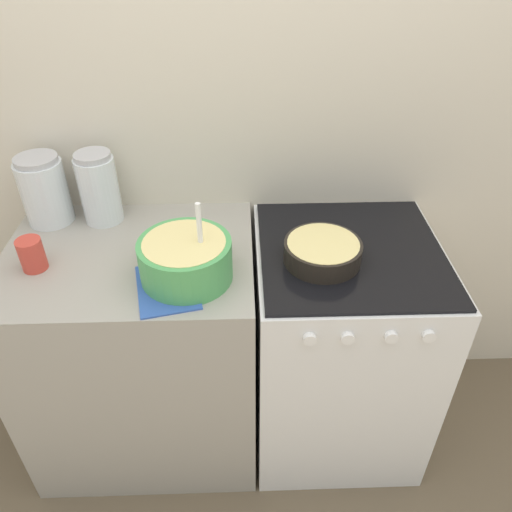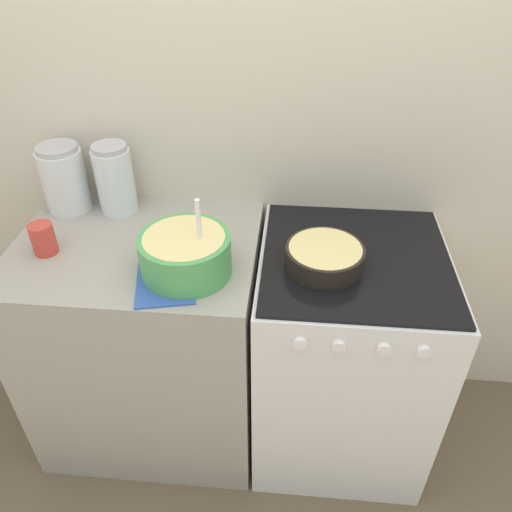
{
  "view_description": "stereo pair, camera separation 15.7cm",
  "coord_description": "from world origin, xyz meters",
  "views": [
    {
      "loc": [
        -0.03,
        -1.03,
        1.92
      ],
      "look_at": [
        0.01,
        0.23,
        0.99
      ],
      "focal_mm": 35.0,
      "sensor_mm": 36.0,
      "label": 1
    },
    {
      "loc": [
        0.12,
        -1.03,
        1.92
      ],
      "look_at": [
        0.01,
        0.23,
        0.99
      ],
      "focal_mm": 35.0,
      "sensor_mm": 36.0,
      "label": 2
    }
  ],
  "objects": [
    {
      "name": "recipe_page",
      "position": [
        -0.27,
        0.14,
        0.94
      ],
      "size": [
        0.23,
        0.28,
        0.01
      ],
      "color": "#3359B2",
      "rests_on": "countertop_cabinet"
    },
    {
      "name": "stove",
      "position": [
        0.34,
        0.33,
        0.47
      ],
      "size": [
        0.64,
        0.67,
        0.94
      ],
      "color": "silver",
      "rests_on": "ground_plane"
    },
    {
      "name": "baking_pan",
      "position": [
        0.23,
        0.27,
        0.98
      ],
      "size": [
        0.25,
        0.25,
        0.07
      ],
      "color": "black",
      "rests_on": "stove"
    },
    {
      "name": "countertop_cabinet",
      "position": [
        -0.42,
        0.33,
        0.47
      ],
      "size": [
        0.84,
        0.65,
        0.94
      ],
      "color": "#9E998E",
      "rests_on": "ground_plane"
    },
    {
      "name": "storage_jar_middle",
      "position": [
        -0.54,
        0.55,
        1.05
      ],
      "size": [
        0.14,
        0.14,
        0.26
      ],
      "color": "silver",
      "rests_on": "countertop_cabinet"
    },
    {
      "name": "storage_jar_left",
      "position": [
        -0.73,
        0.55,
        1.05
      ],
      "size": [
        0.16,
        0.16,
        0.25
      ],
      "color": "silver",
      "rests_on": "countertop_cabinet"
    },
    {
      "name": "ground_plane",
      "position": [
        0.0,
        0.0,
        0.0
      ],
      "size": [
        12.0,
        12.0,
        0.0
      ],
      "primitive_type": "plane",
      "color": "brown"
    },
    {
      "name": "tin_can",
      "position": [
        -0.7,
        0.26,
        0.99
      ],
      "size": [
        0.08,
        0.08,
        0.11
      ],
      "color": "#CC3F33",
      "rests_on": "countertop_cabinet"
    },
    {
      "name": "wall_back",
      "position": [
        0.0,
        0.68,
        1.2
      ],
      "size": [
        4.69,
        0.05,
        2.4
      ],
      "color": "beige",
      "rests_on": "ground_plane"
    },
    {
      "name": "mixing_bowl",
      "position": [
        -0.21,
        0.2,
        1.01
      ],
      "size": [
        0.29,
        0.29,
        0.27
      ],
      "color": "#4CA559",
      "rests_on": "countertop_cabinet"
    }
  ]
}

